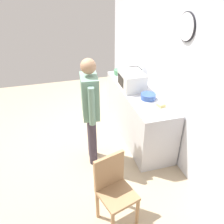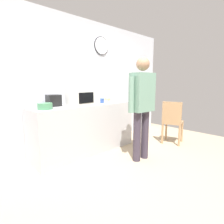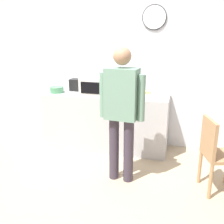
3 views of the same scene
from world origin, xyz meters
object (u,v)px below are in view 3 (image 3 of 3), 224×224
(cereal_bowl, at_px, (127,92))
(salad_bowl, at_px, (57,90))
(microwave, at_px, (97,86))
(spoon_utensil, at_px, (63,89))
(wooden_chair, at_px, (216,152))
(fork_utensil, at_px, (118,91))
(toaster, at_px, (77,85))
(person_standing, at_px, (122,106))
(sandwich_plate, at_px, (147,94))

(cereal_bowl, bearing_deg, salad_bowl, -173.47)
(microwave, bearing_deg, spoon_utensil, 158.11)
(wooden_chair, bearing_deg, fork_utensil, 141.64)
(spoon_utensil, bearing_deg, microwave, -21.89)
(toaster, bearing_deg, fork_utensil, 10.16)
(fork_utensil, xyz_separation_m, person_standing, (0.34, -1.22, 0.08))
(sandwich_plate, xyz_separation_m, person_standing, (-0.18, -1.07, 0.07))
(microwave, bearing_deg, wooden_chair, -25.44)
(toaster, relative_size, wooden_chair, 0.23)
(spoon_utensil, bearing_deg, person_standing, -41.22)
(salad_bowl, bearing_deg, sandwich_plate, 8.10)
(wooden_chair, bearing_deg, toaster, 154.16)
(microwave, xyz_separation_m, sandwich_plate, (0.77, 0.20, -0.13))
(salad_bowl, height_order, wooden_chair, salad_bowl)
(spoon_utensil, xyz_separation_m, person_standing, (1.33, -1.16, 0.08))
(salad_bowl, distance_m, person_standing, 1.56)
(person_standing, bearing_deg, cereal_bowl, 97.74)
(toaster, xyz_separation_m, wooden_chair, (2.20, -1.07, -0.51))
(toaster, bearing_deg, spoon_utensil, 167.47)
(sandwich_plate, bearing_deg, salad_bowl, -171.90)
(sandwich_plate, height_order, toaster, toaster)
(toaster, height_order, spoon_utensil, toaster)
(microwave, relative_size, spoon_utensil, 2.94)
(cereal_bowl, bearing_deg, microwave, -165.01)
(microwave, height_order, cereal_bowl, microwave)
(toaster, xyz_separation_m, spoon_utensil, (-0.29, 0.06, -0.10))
(sandwich_plate, height_order, fork_utensil, sandwich_plate)
(fork_utensil, height_order, wooden_chair, fork_utensil)
(cereal_bowl, bearing_deg, toaster, 173.20)
(salad_bowl, distance_m, spoon_utensil, 0.31)
(sandwich_plate, xyz_separation_m, toaster, (-1.22, 0.03, 0.08))
(spoon_utensil, bearing_deg, wooden_chair, -24.42)
(microwave, bearing_deg, fork_utensil, 54.75)
(toaster, distance_m, fork_utensil, 0.71)
(microwave, xyz_separation_m, salad_bowl, (-0.71, -0.01, -0.10))
(sandwich_plate, distance_m, toaster, 1.22)
(cereal_bowl, bearing_deg, person_standing, -82.26)
(salad_bowl, distance_m, cereal_bowl, 1.18)
(sandwich_plate, bearing_deg, spoon_utensil, 176.41)
(spoon_utensil, relative_size, person_standing, 0.10)
(microwave, height_order, sandwich_plate, microwave)
(sandwich_plate, bearing_deg, toaster, 178.57)
(cereal_bowl, relative_size, person_standing, 0.14)
(salad_bowl, height_order, cereal_bowl, salad_bowl)
(person_standing, bearing_deg, spoon_utensil, 138.78)
(microwave, height_order, wooden_chair, microwave)
(salad_bowl, height_order, person_standing, person_standing)
(sandwich_plate, bearing_deg, wooden_chair, -46.52)
(person_standing, xyz_separation_m, wooden_chair, (1.16, 0.03, -0.50))
(microwave, xyz_separation_m, toaster, (-0.45, 0.23, -0.05))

